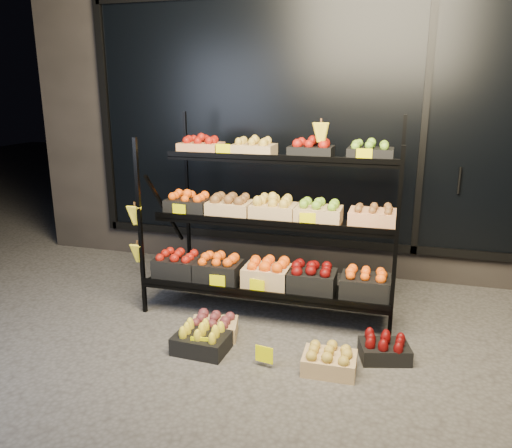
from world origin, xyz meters
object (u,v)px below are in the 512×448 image
(display_rack, at_px, (271,221))
(floor_crate_midleft, at_px, (201,340))
(floor_crate_left, at_px, (214,326))
(floor_crate_midright, at_px, (329,360))

(display_rack, bearing_deg, floor_crate_midleft, -107.58)
(floor_crate_left, bearing_deg, floor_crate_midleft, -105.06)
(floor_crate_left, xyz_separation_m, floor_crate_midleft, (-0.01, -0.24, 0.01))
(floor_crate_midleft, height_order, floor_crate_midright, floor_crate_midleft)
(floor_crate_midright, bearing_deg, floor_crate_midleft, 177.82)
(display_rack, distance_m, floor_crate_midleft, 1.18)
(display_rack, xyz_separation_m, floor_crate_left, (-0.28, -0.67, -0.70))
(floor_crate_midright, bearing_deg, display_rack, 123.71)
(display_rack, xyz_separation_m, floor_crate_midright, (0.65, -0.92, -0.70))
(floor_crate_left, xyz_separation_m, floor_crate_midright, (0.93, -0.25, 0.00))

